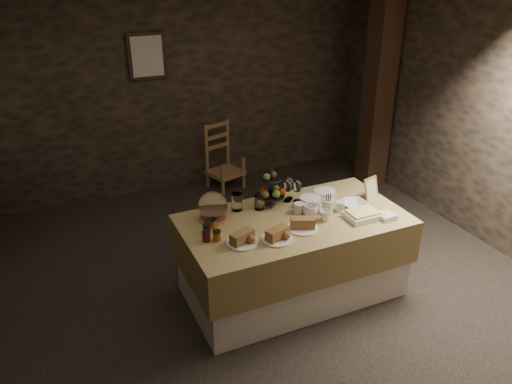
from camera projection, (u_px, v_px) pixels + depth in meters
name	position (u px, v px, depth m)	size (l,w,h in m)	color
ground_plane	(241.00, 289.00, 4.70)	(5.50, 5.00, 0.01)	black
room_shell	(239.00, 131.00, 4.02)	(5.52, 5.02, 2.60)	black
buffet_table	(293.00, 251.00, 4.47)	(1.96, 1.04, 0.77)	white
chair	(223.00, 159.00, 6.60)	(0.50, 0.49, 0.68)	brown
timber_column	(379.00, 89.00, 6.32)	(0.30, 0.30, 2.60)	black
framed_picture	(147.00, 56.00, 5.90)	(0.45, 0.04, 0.55)	black
plate_stack_a	(310.00, 202.00, 4.50)	(0.19, 0.19, 0.10)	silver
plate_stack_b	(324.00, 195.00, 4.66)	(0.20, 0.20, 0.09)	silver
cutlery_holder	(328.00, 206.00, 4.40)	(0.10, 0.10, 0.12)	silver
cup_a	(310.00, 211.00, 4.35)	(0.13, 0.13, 0.10)	silver
cup_b	(325.00, 216.00, 4.28)	(0.10, 0.10, 0.09)	silver
mug_c	(299.00, 208.00, 4.40)	(0.09, 0.09, 0.10)	silver
mug_d	(340.00, 206.00, 4.44)	(0.08, 0.08, 0.09)	silver
bowl	(354.00, 205.00, 4.51)	(0.22, 0.22, 0.05)	silver
cake_dome	(213.00, 208.00, 4.29)	(0.26, 0.26, 0.26)	brown
fruit_stand	(272.00, 191.00, 4.50)	(0.26, 0.26, 0.36)	black
bread_platter_left	(242.00, 239.00, 3.94)	(0.26, 0.26, 0.11)	silver
bread_platter_center	(277.00, 235.00, 3.99)	(0.26, 0.26, 0.11)	silver
bread_platter_right	(303.00, 225.00, 4.15)	(0.26, 0.26, 0.11)	silver
jam_jars	(211.00, 232.00, 4.05)	(0.18, 0.26, 0.07)	#55090B
tart_dish	(363.00, 215.00, 4.32)	(0.30, 0.22, 0.07)	silver
square_dish	(386.00, 216.00, 4.32)	(0.14, 0.14, 0.04)	silver
menu_frame	(371.00, 189.00, 4.66)	(0.17, 0.02, 0.22)	brown
storage_jar_a	(237.00, 202.00, 4.44)	(0.10, 0.10, 0.16)	white
storage_jar_b	(259.00, 202.00, 4.46)	(0.09, 0.09, 0.14)	white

